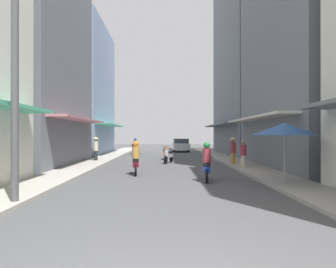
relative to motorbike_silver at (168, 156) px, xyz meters
The scene contains 18 objects.
ground_plane 1.25m from the motorbike_silver, 102.18° to the right, with size 93.58×93.58×0.00m, color #4C4C4F.
sidewalk_left 5.05m from the motorbike_silver, 167.14° to the right, with size 1.89×50.54×0.12m, color #ADA89E.
sidewalk_right 4.58m from the motorbike_silver, 14.21° to the right, with size 1.89×50.54×0.12m, color #9E9991.
building_left_mid 11.21m from the motorbike_silver, 169.62° to the right, with size 7.05×10.60×14.42m.
building_left_far 14.35m from the motorbike_silver, 131.97° to the left, with size 7.05×11.26×12.19m.
building_right_mid 12.23m from the motorbike_silver, 21.66° to the right, with size 7.05×11.62×17.60m.
building_right_far 15.23m from the motorbike_silver, 48.67° to the left, with size 7.05×13.40×17.95m.
motorbike_silver is the anchor object (origin of this frame).
motorbike_orange 3.59m from the motorbike_silver, 92.80° to the left, with size 0.55×1.81×0.96m.
motorbike_black 10.36m from the motorbike_silver, 107.33° to the left, with size 0.78×1.73×1.58m.
motorbike_maroon 6.53m from the motorbike_silver, 104.32° to the right, with size 0.55×1.81×1.58m.
motorbike_blue 8.71m from the motorbike_silver, 80.44° to the right, with size 0.55×1.81×1.58m.
parked_car 15.12m from the motorbike_silver, 84.14° to the left, with size 1.87×4.15×1.45m.
pedestrian_crossing 4.40m from the motorbike_silver, 28.64° to the right, with size 0.44×0.44×1.75m.
pedestrian_midway 5.13m from the motorbike_silver, 168.37° to the left, with size 0.44×0.44×1.74m.
pedestrian_foreground 5.41m from the motorbike_silver, 40.14° to the right, with size 0.34×0.34×1.58m.
vendor_umbrella 10.93m from the motorbike_silver, 67.77° to the right, with size 2.34×2.34×2.31m.
utility_pole 14.31m from the motorbike_silver, 107.68° to the right, with size 0.20×1.20×7.91m.
Camera 1 is at (-0.02, -3.71, 1.87)m, focal length 35.84 mm.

